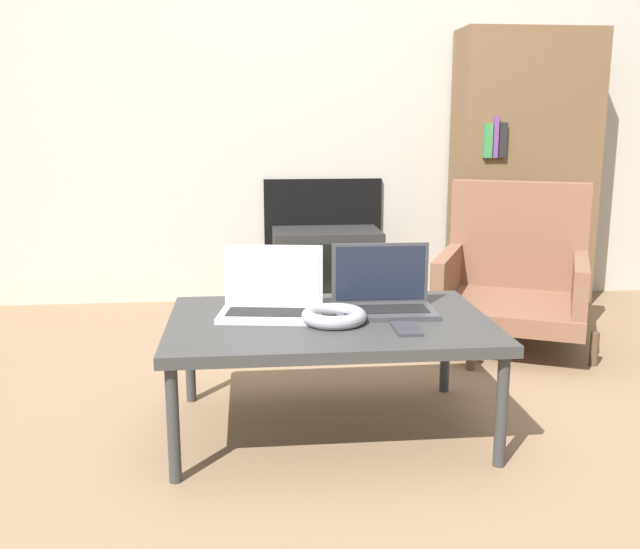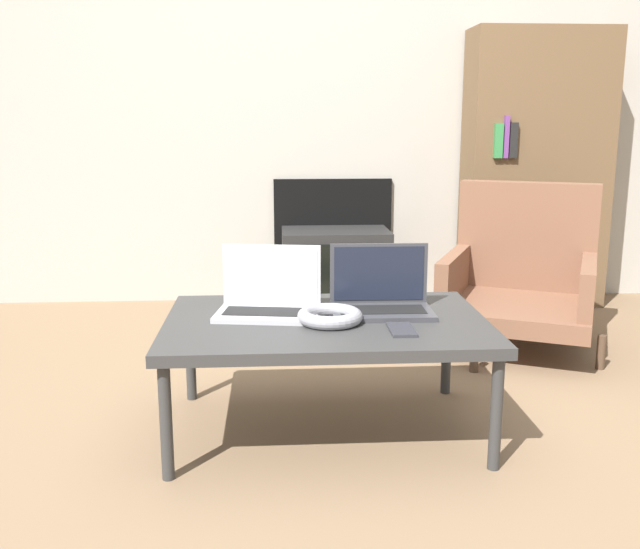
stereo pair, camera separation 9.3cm
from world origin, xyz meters
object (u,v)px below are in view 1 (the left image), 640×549
object	(u,v)px
laptop_left	(272,299)
headphones	(334,316)
tv	(327,269)
phone	(406,329)
armchair	(514,273)
laptop_right	(383,296)

from	to	relation	value
laptop_left	headphones	xyz separation A→B (m)	(0.19, -0.13, -0.03)
tv	laptop_left	bearing A→B (deg)	-102.98
headphones	phone	distance (m)	0.23
armchair	laptop_right	bearing A→B (deg)	-108.22
phone	tv	bearing A→B (deg)	91.67
headphones	armchair	world-z (taller)	armchair
laptop_left	laptop_right	size ratio (longest dim) A/B	1.07
phone	armchair	size ratio (longest dim) A/B	0.16
armchair	headphones	bearing A→B (deg)	-110.16
phone	tv	distance (m)	1.76
phone	armchair	world-z (taller)	armchair
tv	armchair	distance (m)	1.06
laptop_right	armchair	xyz separation A→B (m)	(0.77, 0.83, -0.11)
headphones	armchair	bearing A→B (deg)	45.00
laptop_left	headphones	bearing A→B (deg)	-24.51
armchair	laptop_left	bearing A→B (deg)	-119.30
phone	tv	world-z (taller)	tv
headphones	tv	bearing A→B (deg)	84.48
headphones	phone	size ratio (longest dim) A/B	1.47
laptop_left	armchair	world-z (taller)	armchair
armchair	tv	bearing A→B (deg)	163.62
laptop_left	laptop_right	distance (m)	0.37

